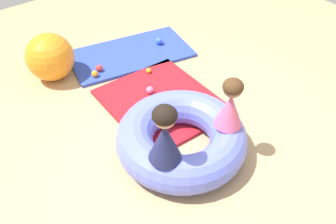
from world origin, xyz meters
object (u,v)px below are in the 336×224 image
object	(u,v)px
inflatable_cushion	(181,138)
child_in_navy	(165,134)
play_ball_green	(197,96)
exercise_ball_large	(50,57)
play_ball_red	(99,68)
play_ball_pink_second	(150,90)
child_in_pink	(231,104)
play_ball_pink	(178,113)
play_ball_teal	(166,107)
play_ball_orange	(95,74)
play_ball_yellow	(149,71)
play_ball_blue	(159,41)

from	to	relation	value
inflatable_cushion	child_in_navy	world-z (taller)	child_in_navy
play_ball_green	exercise_ball_large	world-z (taller)	exercise_ball_large
play_ball_red	play_ball_pink_second	xyz separation A→B (m)	(0.22, -0.74, 0.00)
child_in_pink	exercise_ball_large	size ratio (longest dim) A/B	0.88
child_in_pink	play_ball_green	world-z (taller)	child_in_pink
play_ball_pink	play_ball_red	size ratio (longest dim) A/B	0.91
play_ball_teal	exercise_ball_large	bearing A→B (deg)	114.99
play_ball_pink	play_ball_orange	world-z (taller)	play_ball_orange
play_ball_yellow	play_ball_blue	xyz separation A→B (m)	(0.51, 0.45, 0.02)
play_ball_red	child_in_navy	bearing A→B (deg)	-102.56
play_ball_orange	play_ball_teal	bearing A→B (deg)	-74.61
play_ball_pink	play_ball_orange	xyz separation A→B (m)	(-0.33, 1.17, 0.00)
child_in_navy	play_ball_green	distance (m)	1.29
child_in_navy	exercise_ball_large	world-z (taller)	child_in_navy
play_ball_blue	play_ball_green	bearing A→B (deg)	-108.23
child_in_navy	play_ball_red	xyz separation A→B (m)	(0.40, 1.81, -0.53)
play_ball_green	play_ball_blue	size ratio (longest dim) A/B	0.93
child_in_pink	play_ball_green	distance (m)	0.91
play_ball_red	play_ball_teal	world-z (taller)	play_ball_teal
exercise_ball_large	play_ball_teal	bearing A→B (deg)	-65.01
play_ball_green	play_ball_yellow	xyz separation A→B (m)	(-0.12, 0.75, -0.01)
play_ball_teal	play_ball_pink_second	bearing A→B (deg)	82.99
play_ball_red	play_ball_pink_second	world-z (taller)	play_ball_pink_second
inflatable_cushion	play_ball_yellow	bearing A→B (deg)	67.52
play_ball_pink	play_ball_red	bearing A→B (deg)	100.51
play_ball_blue	child_in_navy	bearing A→B (deg)	-126.41
play_ball_orange	play_ball_pink_second	world-z (taller)	play_ball_pink_second
play_ball_pink	exercise_ball_large	xyz separation A→B (m)	(-0.69, 1.53, 0.21)
play_ball_yellow	exercise_ball_large	size ratio (longest dim) A/B	0.11
play_ball_pink	play_ball_blue	bearing A→B (deg)	60.20
play_ball_red	exercise_ball_large	world-z (taller)	exercise_ball_large
play_ball_green	play_ball_blue	bearing A→B (deg)	71.77
child_in_navy	play_ball_blue	xyz separation A→B (m)	(1.37, 1.85, -0.53)
play_ball_red	child_in_pink	bearing A→B (deg)	-81.33
play_ball_red	exercise_ball_large	distance (m)	0.58
child_in_pink	play_ball_pink	size ratio (longest dim) A/B	6.66
play_ball_green	play_ball_teal	distance (m)	0.39
play_ball_red	exercise_ball_large	size ratio (longest dim) A/B	0.15
child_in_pink	play_ball_pink_second	bearing A→B (deg)	44.22
inflatable_cushion	play_ball_red	distance (m)	1.61
child_in_navy	play_ball_pink_second	xyz separation A→B (m)	(0.63, 1.07, -0.53)
play_ball_pink_second	play_ball_red	bearing A→B (deg)	106.80
play_ball_orange	play_ball_red	bearing A→B (deg)	33.92
inflatable_cushion	play_ball_blue	bearing A→B (deg)	58.54
play_ball_pink	play_ball_teal	world-z (taller)	play_ball_teal
inflatable_cushion	play_ball_orange	bearing A→B (deg)	92.16
child_in_navy	inflatable_cushion	bearing A→B (deg)	-129.25
inflatable_cushion	play_ball_green	xyz separation A→B (m)	(0.61, 0.45, -0.09)
child_in_pink	exercise_ball_large	bearing A→B (deg)	60.34
child_in_navy	play_ball_teal	size ratio (longest dim) A/B	4.97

